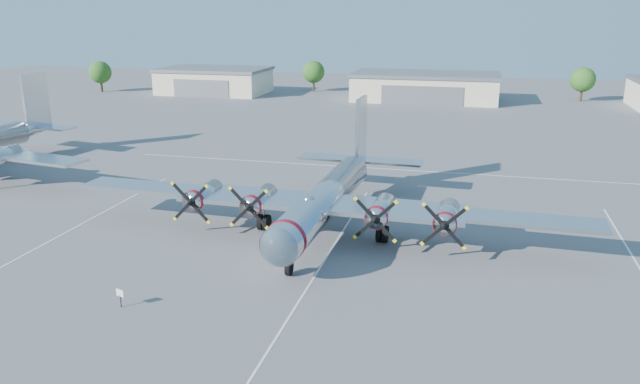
% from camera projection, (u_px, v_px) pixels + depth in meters
% --- Properties ---
extents(ground, '(260.00, 260.00, 0.00)m').
position_uv_depth(ground, '(333.00, 246.00, 48.13)').
color(ground, '#5C5C5F').
rests_on(ground, ground).
extents(parking_lines, '(60.00, 50.08, 0.01)m').
position_uv_depth(parking_lines, '(328.00, 255.00, 46.50)').
color(parking_lines, silver).
rests_on(parking_lines, ground).
extents(hangar_west, '(22.60, 14.60, 5.40)m').
position_uv_depth(hangar_west, '(214.00, 80.00, 134.08)').
color(hangar_west, beige).
rests_on(hangar_west, ground).
extents(hangar_center, '(28.60, 14.60, 5.40)m').
position_uv_depth(hangar_center, '(425.00, 87.00, 123.62)').
color(hangar_center, beige).
rests_on(hangar_center, ground).
extents(tree_far_west, '(4.80, 4.80, 6.64)m').
position_uv_depth(tree_far_west, '(100.00, 72.00, 135.78)').
color(tree_far_west, '#382619').
rests_on(tree_far_west, ground).
extents(tree_west, '(4.80, 4.80, 6.64)m').
position_uv_depth(tree_west, '(314.00, 72.00, 136.48)').
color(tree_west, '#382619').
rests_on(tree_west, ground).
extents(tree_east, '(4.80, 4.80, 6.64)m').
position_uv_depth(tree_east, '(583.00, 80.00, 121.83)').
color(tree_east, '#382619').
rests_on(tree_east, ground).
extents(main_bomber_b29, '(43.25, 30.45, 9.33)m').
position_uv_depth(main_bomber_b29, '(328.00, 228.00, 52.07)').
color(main_bomber_b29, silver).
rests_on(main_bomber_b29, ground).
extents(info_placard, '(0.60, 0.23, 1.18)m').
position_uv_depth(info_placard, '(120.00, 295.00, 38.13)').
color(info_placard, black).
rests_on(info_placard, ground).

